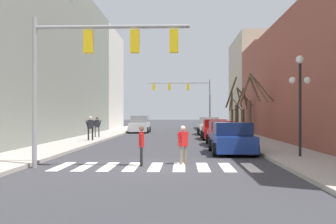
% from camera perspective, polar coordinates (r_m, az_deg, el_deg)
% --- Properties ---
extents(ground_plane, '(240.00, 240.00, 0.00)m').
position_cam_1_polar(ground_plane, '(15.17, -1.80, -7.92)').
color(ground_plane, '#38383D').
extents(sidewalk_right, '(2.96, 90.00, 0.15)m').
position_cam_1_polar(sidewalk_right, '(15.99, 21.28, -7.23)').
color(sidewalk_right, '#ADA89E').
rests_on(sidewalk_right, ground_plane).
extents(building_row_left, '(6.00, 48.75, 13.07)m').
position_cam_1_polar(building_row_left, '(36.68, -16.65, 6.03)').
color(building_row_left, '#BCB299').
rests_on(building_row_left, ground_plane).
extents(building_row_right, '(6.00, 48.17, 11.63)m').
position_cam_1_polar(building_row_right, '(35.25, 18.13, 4.64)').
color(building_row_right, '#934C3D').
rests_on(building_row_right, ground_plane).
extents(crosswalk_stripes, '(7.65, 2.60, 0.01)m').
position_cam_1_polar(crosswalk_stripes, '(15.07, -1.82, -7.96)').
color(crosswalk_stripes, white).
rests_on(crosswalk_stripes, ground_plane).
extents(traffic_signal_near, '(5.88, 0.28, 5.65)m').
position_cam_1_polar(traffic_signal_near, '(14.98, -10.78, 7.96)').
color(traffic_signal_near, gray).
rests_on(traffic_signal_near, ground_plane).
extents(traffic_signal_far, '(8.05, 0.28, 6.41)m').
position_cam_1_polar(traffic_signal_far, '(50.28, 2.69, 2.91)').
color(traffic_signal_far, gray).
rests_on(traffic_signal_far, ground_plane).
extents(street_lamp_right_corner, '(0.95, 0.36, 4.44)m').
position_cam_1_polar(street_lamp_right_corner, '(18.28, 18.60, 3.73)').
color(street_lamp_right_corner, black).
rests_on(street_lamp_right_corner, sidewalk_right).
extents(car_parked_left_near, '(2.14, 4.75, 1.71)m').
position_cam_1_polar(car_parked_left_near, '(38.38, 5.92, -2.10)').
color(car_parked_left_near, white).
rests_on(car_parked_left_near, ground_plane).
extents(car_at_intersection, '(2.19, 4.30, 1.58)m').
position_cam_1_polar(car_at_intersection, '(20.19, 9.28, -3.89)').
color(car_at_intersection, navy).
rests_on(car_at_intersection, ground_plane).
extents(car_parked_left_mid, '(2.12, 4.29, 1.59)m').
position_cam_1_polar(car_parked_left_mid, '(31.45, 6.77, -2.59)').
color(car_parked_left_mid, red).
rests_on(car_parked_left_mid, ground_plane).
extents(car_parked_left_far, '(2.02, 4.44, 1.57)m').
position_cam_1_polar(car_parked_left_far, '(25.50, 7.97, -3.15)').
color(car_parked_left_far, red).
rests_on(car_parked_left_far, ground_plane).
extents(car_driving_away_lane, '(2.13, 4.48, 1.81)m').
position_cam_1_polar(car_driving_away_lane, '(42.16, -4.13, -1.88)').
color(car_driving_away_lane, silver).
rests_on(car_driving_away_lane, ground_plane).
extents(pedestrian_on_left_sidewalk, '(0.71, 0.28, 1.65)m').
position_cam_1_polar(pedestrian_on_left_sidewalk, '(32.27, -10.25, -1.86)').
color(pedestrian_on_left_sidewalk, '#4C4C51').
rests_on(pedestrian_on_left_sidewalk, sidewalk_left).
extents(pedestrian_waiting_at_curb, '(0.24, 0.67, 1.56)m').
position_cam_1_polar(pedestrian_waiting_at_curb, '(15.30, -3.87, -4.38)').
color(pedestrian_waiting_at_curb, black).
rests_on(pedestrian_waiting_at_curb, ground_plane).
extents(pedestrian_crossing_street, '(0.51, 0.55, 1.55)m').
position_cam_1_polar(pedestrian_crossing_street, '(15.72, 2.20, -4.30)').
color(pedestrian_crossing_street, '#7A705B').
rests_on(pedestrian_crossing_street, ground_plane).
extents(pedestrian_near_right_corner, '(0.68, 0.44, 1.70)m').
position_cam_1_polar(pedestrian_near_right_corner, '(28.36, -11.18, -2.01)').
color(pedestrian_near_right_corner, black).
rests_on(pedestrian_near_right_corner, sidewalk_left).
extents(street_tree_right_mid, '(2.40, 2.19, 5.44)m').
position_cam_1_polar(street_tree_right_mid, '(37.85, 10.01, 0.27)').
color(street_tree_right_mid, brown).
rests_on(street_tree_right_mid, sidewalk_right).
extents(street_tree_right_near, '(1.33, 1.87, 4.22)m').
position_cam_1_polar(street_tree_right_near, '(41.63, 9.28, -0.12)').
color(street_tree_right_near, brown).
rests_on(street_tree_right_near, sidewalk_right).
extents(street_tree_left_mid, '(2.57, 1.66, 5.04)m').
position_cam_1_polar(street_tree_left_mid, '(30.37, 11.96, 0.68)').
color(street_tree_left_mid, brown).
rests_on(street_tree_left_mid, sidewalk_right).
extents(street_tree_left_near, '(1.72, 1.27, 4.27)m').
position_cam_1_polar(street_tree_left_near, '(36.95, 10.85, -0.40)').
color(street_tree_left_near, brown).
rests_on(street_tree_left_near, sidewalk_right).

